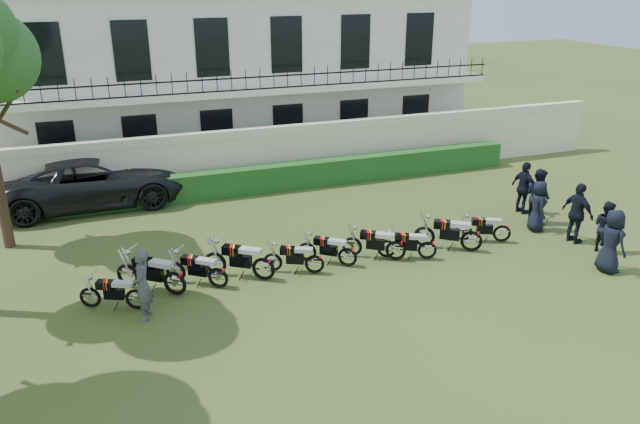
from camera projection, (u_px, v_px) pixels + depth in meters
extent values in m
plane|color=#3C4E1F|center=(345.00, 269.00, 17.54)|extent=(100.00, 100.00, 0.00)
cube|color=#EDE5C7|center=(267.00, 160.00, 24.18)|extent=(30.00, 0.30, 2.00)
cube|color=#EDE5C7|center=(266.00, 131.00, 23.77)|extent=(30.00, 0.35, 0.30)
cube|color=#163F17|center=(298.00, 175.00, 23.98)|extent=(18.00, 0.60, 1.00)
cube|color=white|center=(230.00, 73.00, 28.53)|extent=(20.00, 8.00, 7.00)
cube|color=white|center=(256.00, 90.00, 24.42)|extent=(20.00, 1.40, 0.25)
cube|color=black|center=(260.00, 77.00, 23.63)|extent=(20.00, 0.05, 0.05)
cube|color=black|center=(260.00, 89.00, 23.80)|extent=(20.00, 0.05, 0.05)
cube|color=black|center=(59.00, 150.00, 23.31)|extent=(1.30, 0.12, 2.20)
cube|color=black|center=(44.00, 54.00, 22.05)|extent=(1.30, 0.12, 2.20)
cube|color=black|center=(141.00, 143.00, 24.28)|extent=(1.30, 0.12, 2.20)
cube|color=black|center=(131.00, 51.00, 23.02)|extent=(1.30, 0.12, 2.20)
cube|color=black|center=(217.00, 136.00, 25.25)|extent=(1.30, 0.12, 2.20)
cube|color=black|center=(212.00, 48.00, 23.99)|extent=(1.30, 0.12, 2.20)
cube|color=black|center=(288.00, 130.00, 26.22)|extent=(1.30, 0.12, 2.20)
cube|color=black|center=(286.00, 45.00, 24.96)|extent=(1.30, 0.12, 2.20)
cube|color=black|center=(353.00, 124.00, 27.19)|extent=(1.30, 0.12, 2.20)
cube|color=black|center=(355.00, 42.00, 25.93)|extent=(1.30, 0.12, 2.20)
cube|color=black|center=(415.00, 119.00, 28.16)|extent=(1.30, 0.12, 2.20)
cube|color=black|center=(419.00, 39.00, 26.90)|extent=(1.30, 0.12, 2.20)
torus|color=black|center=(159.00, 301.00, 15.31)|extent=(0.53, 0.30, 0.55)
torus|color=black|center=(113.00, 299.00, 15.39)|extent=(0.53, 0.30, 0.55)
cube|color=black|center=(137.00, 295.00, 15.30)|extent=(0.51, 0.35, 0.27)
cube|color=black|center=(128.00, 286.00, 15.23)|extent=(0.46, 0.38, 0.20)
cube|color=red|center=(128.00, 286.00, 15.22)|extent=(0.09, 0.25, 0.21)
cube|color=yellow|center=(130.00, 286.00, 15.22)|extent=(0.06, 0.24, 0.21)
cube|color=#BCBCBC|center=(146.00, 286.00, 15.18)|extent=(0.54, 0.40, 0.11)
cylinder|color=silver|center=(116.00, 276.00, 15.15)|extent=(0.25, 0.50, 0.03)
torus|color=black|center=(199.00, 289.00, 15.79)|extent=(0.58, 0.49, 0.66)
torus|color=black|center=(151.00, 280.00, 16.21)|extent=(0.58, 0.49, 0.66)
cube|color=black|center=(176.00, 279.00, 15.92)|extent=(0.59, 0.53, 0.33)
cube|color=black|center=(167.00, 267.00, 15.89)|extent=(0.56, 0.53, 0.24)
cube|color=red|center=(167.00, 267.00, 15.89)|extent=(0.18, 0.31, 0.25)
cube|color=yellow|center=(169.00, 267.00, 15.87)|extent=(0.15, 0.30, 0.25)
cube|color=#BCBCBC|center=(185.00, 269.00, 15.71)|extent=(0.63, 0.58, 0.13)
cylinder|color=silver|center=(154.00, 254.00, 15.88)|extent=(0.44, 0.53, 0.03)
torus|color=black|center=(240.00, 282.00, 16.21)|extent=(0.52, 0.42, 0.58)
torus|color=black|center=(197.00, 276.00, 16.55)|extent=(0.52, 0.42, 0.58)
cube|color=black|center=(220.00, 274.00, 16.31)|extent=(0.52, 0.45, 0.29)
cube|color=black|center=(211.00, 264.00, 16.28)|extent=(0.49, 0.46, 0.21)
cube|color=red|center=(211.00, 264.00, 16.28)|extent=(0.15, 0.27, 0.22)
cube|color=yellow|center=(213.00, 264.00, 16.26)|extent=(0.12, 0.26, 0.22)
cube|color=#BCBCBC|center=(228.00, 265.00, 16.14)|extent=(0.56, 0.50, 0.11)
cylinder|color=silver|center=(200.00, 253.00, 16.26)|extent=(0.37, 0.48, 0.03)
torus|color=black|center=(288.00, 273.00, 16.61)|extent=(0.59, 0.46, 0.66)
torus|color=black|center=(239.00, 267.00, 16.95)|extent=(0.59, 0.46, 0.66)
cube|color=black|center=(265.00, 265.00, 16.70)|extent=(0.60, 0.50, 0.32)
cube|color=black|center=(256.00, 254.00, 16.66)|extent=(0.56, 0.51, 0.24)
cube|color=red|center=(256.00, 254.00, 16.66)|extent=(0.16, 0.30, 0.25)
cube|color=yellow|center=(258.00, 254.00, 16.64)|extent=(0.13, 0.30, 0.25)
cube|color=#BCBCBC|center=(275.00, 255.00, 16.51)|extent=(0.63, 0.55, 0.13)
cylinder|color=silver|center=(244.00, 241.00, 16.63)|extent=(0.40, 0.55, 0.03)
torus|color=black|center=(336.00, 266.00, 17.13)|extent=(0.53, 0.32, 0.55)
torus|color=black|center=(294.00, 264.00, 17.25)|extent=(0.53, 0.32, 0.55)
cube|color=black|center=(316.00, 261.00, 17.14)|extent=(0.51, 0.36, 0.27)
cube|color=black|center=(309.00, 252.00, 17.07)|extent=(0.47, 0.39, 0.20)
cube|color=red|center=(309.00, 252.00, 17.07)|extent=(0.10, 0.25, 0.21)
cube|color=yellow|center=(311.00, 252.00, 17.06)|extent=(0.07, 0.25, 0.21)
cube|color=#BCBCBC|center=(325.00, 252.00, 17.01)|extent=(0.54, 0.41, 0.11)
cylinder|color=silver|center=(298.00, 243.00, 17.00)|extent=(0.26, 0.49, 0.03)
torus|color=black|center=(368.00, 261.00, 17.41)|extent=(0.49, 0.42, 0.56)
torus|color=black|center=(327.00, 255.00, 17.77)|extent=(0.49, 0.42, 0.56)
cube|color=black|center=(349.00, 254.00, 17.53)|extent=(0.50, 0.45, 0.28)
cube|color=black|center=(342.00, 245.00, 17.50)|extent=(0.48, 0.45, 0.20)
cube|color=red|center=(342.00, 244.00, 17.50)|extent=(0.15, 0.26, 0.21)
cube|color=yellow|center=(344.00, 245.00, 17.48)|extent=(0.12, 0.25, 0.21)
cube|color=#BCBCBC|center=(358.00, 246.00, 17.35)|extent=(0.54, 0.49, 0.11)
cylinder|color=silver|center=(332.00, 234.00, 17.49)|extent=(0.37, 0.45, 0.03)
torus|color=black|center=(418.00, 253.00, 17.84)|extent=(0.55, 0.40, 0.60)
torus|color=black|center=(374.00, 249.00, 18.10)|extent=(0.55, 0.40, 0.60)
cube|color=black|center=(397.00, 247.00, 17.90)|extent=(0.55, 0.44, 0.29)
cube|color=black|center=(390.00, 238.00, 17.86)|extent=(0.51, 0.45, 0.21)
cube|color=red|center=(390.00, 237.00, 17.85)|extent=(0.14, 0.27, 0.22)
cube|color=yellow|center=(392.00, 238.00, 17.84)|extent=(0.11, 0.27, 0.22)
cube|color=#BCBCBC|center=(407.00, 238.00, 17.74)|extent=(0.58, 0.49, 0.12)
cylinder|color=silver|center=(380.00, 227.00, 17.81)|extent=(0.34, 0.51, 0.03)
torus|color=black|center=(448.00, 252.00, 17.99)|extent=(0.53, 0.31, 0.55)
torus|color=black|center=(407.00, 250.00, 18.10)|extent=(0.53, 0.31, 0.55)
cube|color=black|center=(429.00, 247.00, 17.99)|extent=(0.52, 0.36, 0.27)
cube|color=black|center=(422.00, 239.00, 17.92)|extent=(0.47, 0.39, 0.20)
cube|color=red|center=(422.00, 239.00, 17.92)|extent=(0.10, 0.25, 0.21)
cube|color=yellow|center=(424.00, 239.00, 17.91)|extent=(0.07, 0.25, 0.21)
cube|color=#BCBCBC|center=(438.00, 238.00, 17.87)|extent=(0.54, 0.41, 0.11)
cylinder|color=silver|center=(413.00, 230.00, 17.85)|extent=(0.26, 0.50, 0.03)
torus|color=black|center=(495.00, 244.00, 18.36)|extent=(0.59, 0.45, 0.65)
torus|color=black|center=(447.00, 240.00, 18.68)|extent=(0.59, 0.45, 0.65)
cube|color=black|center=(473.00, 237.00, 18.45)|extent=(0.59, 0.49, 0.32)
cube|color=black|center=(466.00, 227.00, 18.40)|extent=(0.55, 0.50, 0.24)
cube|color=red|center=(466.00, 227.00, 18.40)|extent=(0.16, 0.30, 0.25)
cube|color=yellow|center=(468.00, 227.00, 18.38)|extent=(0.13, 0.29, 0.25)
cube|color=#BCBCBC|center=(485.00, 228.00, 18.26)|extent=(0.63, 0.55, 0.13)
cylinder|color=silver|center=(455.00, 216.00, 18.37)|extent=(0.39, 0.55, 0.03)
torus|color=black|center=(521.00, 235.00, 19.16)|extent=(0.54, 0.30, 0.55)
torus|color=black|center=(483.00, 234.00, 19.23)|extent=(0.54, 0.30, 0.55)
cube|color=black|center=(504.00, 230.00, 19.14)|extent=(0.52, 0.35, 0.27)
cube|color=black|center=(498.00, 223.00, 19.07)|extent=(0.47, 0.38, 0.20)
cube|color=red|center=(498.00, 223.00, 19.06)|extent=(0.09, 0.25, 0.21)
cube|color=yellow|center=(500.00, 223.00, 19.06)|extent=(0.06, 0.25, 0.21)
cube|color=#BCBCBC|center=(513.00, 222.00, 19.03)|extent=(0.54, 0.40, 0.11)
cylinder|color=silver|center=(489.00, 214.00, 18.99)|extent=(0.25, 0.50, 0.03)
imported|color=black|center=(93.00, 181.00, 22.08)|extent=(6.54, 3.18, 1.79)
imported|color=#515156|center=(142.00, 285.00, 14.77)|extent=(0.57, 0.73, 1.79)
imported|color=black|center=(612.00, 241.00, 17.12)|extent=(0.59, 0.90, 1.82)
imported|color=black|center=(605.00, 227.00, 18.40)|extent=(0.64, 0.80, 1.58)
imported|color=black|center=(578.00, 213.00, 18.97)|extent=(0.62, 1.17, 1.91)
imported|color=black|center=(538.00, 206.00, 19.92)|extent=(0.77, 0.94, 1.66)
imported|color=black|center=(538.00, 196.00, 20.53)|extent=(0.71, 0.91, 1.85)
imported|color=black|center=(524.00, 188.00, 21.34)|extent=(0.61, 1.13, 1.83)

